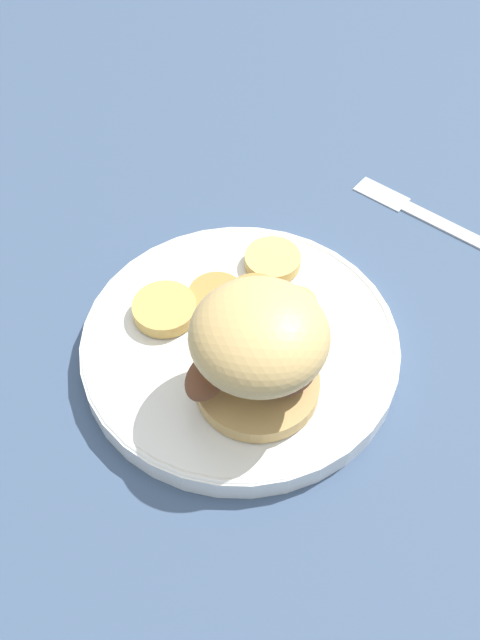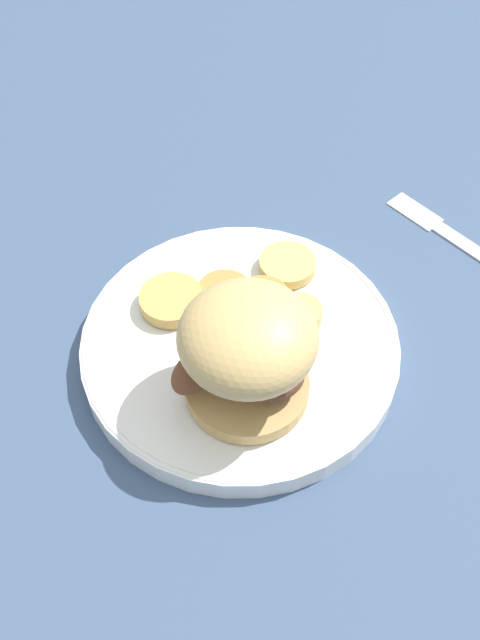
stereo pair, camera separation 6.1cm
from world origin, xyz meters
TOP-DOWN VIEW (x-y plane):
  - ground_plane at (0.00, 0.00)m, footprint 4.00×4.00m
  - dinner_plate at (0.00, 0.00)m, footprint 0.27×0.27m
  - sandwich at (0.03, 0.04)m, footprint 0.11×0.10m
  - potato_round_0 at (-0.08, -0.03)m, footprint 0.05×0.05m
  - potato_round_1 at (-0.05, 0.02)m, footprint 0.04×0.04m
  - potato_round_2 at (-0.04, -0.02)m, footprint 0.05×0.05m
  - potato_round_3 at (0.02, -0.07)m, footprint 0.06×0.06m
  - potato_round_4 at (-0.02, -0.04)m, footprint 0.05×0.05m
  - fork at (-0.25, 0.02)m, footprint 0.03×0.15m

SIDE VIEW (x-z plane):
  - ground_plane at x=0.00m, z-range 0.00..0.00m
  - fork at x=-0.25m, z-range 0.00..0.00m
  - dinner_plate at x=0.00m, z-range 0.00..0.02m
  - potato_round_4 at x=-0.02m, z-range 0.02..0.03m
  - potato_round_0 at x=-0.08m, z-range 0.02..0.03m
  - potato_round_3 at x=0.02m, z-range 0.02..0.03m
  - potato_round_2 at x=-0.04m, z-range 0.02..0.03m
  - potato_round_1 at x=-0.05m, z-range 0.02..0.04m
  - sandwich at x=0.03m, z-range 0.03..0.13m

